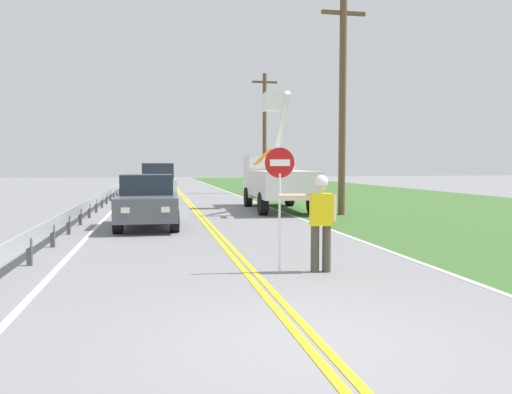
{
  "coord_description": "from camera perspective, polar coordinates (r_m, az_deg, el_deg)",
  "views": [
    {
      "loc": [
        -1.71,
        -5.37,
        2.01
      ],
      "look_at": [
        0.78,
        7.01,
        1.2
      ],
      "focal_mm": 35.13,
      "sensor_mm": 36.0,
      "label": 1
    }
  ],
  "objects": [
    {
      "name": "flagger_worker",
      "position": [
        9.43,
        7.35,
        -2.23
      ],
      "size": [
        1.08,
        0.29,
        1.83
      ],
      "color": "#474238",
      "rests_on": "ground"
    },
    {
      "name": "utility_pole_near",
      "position": [
        20.55,
        9.82,
        10.51
      ],
      "size": [
        1.8,
        0.28,
        8.59
      ],
      "color": "brown",
      "rests_on": "ground"
    },
    {
      "name": "utility_bucket_truck",
      "position": [
        22.71,
        2.27,
        2.15
      ],
      "size": [
        2.92,
        6.89,
        5.31
      ],
      "color": "silver",
      "rests_on": "ground"
    },
    {
      "name": "guardrail_left_shoulder",
      "position": [
        21.08,
        -18.11,
        -0.57
      ],
      "size": [
        0.1,
        32.0,
        0.71
      ],
      "color": "#9EA0A3",
      "rests_on": "ground"
    },
    {
      "name": "edge_line_left",
      "position": [
        25.52,
        -15.56,
        -0.98
      ],
      "size": [
        0.12,
        110.0,
        0.01
      ],
      "primitive_type": "cube",
      "color": "silver",
      "rests_on": "ground"
    },
    {
      "name": "oncoming_sedan_nearest",
      "position": [
        16.45,
        -12.29,
        -0.52
      ],
      "size": [
        1.94,
        4.12,
        1.7
      ],
      "color": "#4C5156",
      "rests_on": "ground"
    },
    {
      "name": "ground_plane",
      "position": [
        5.98,
        6.16,
        -15.97
      ],
      "size": [
        160.0,
        160.0,
        0.0
      ],
      "primitive_type": "plane",
      "color": "gray"
    },
    {
      "name": "oncoming_suv_second",
      "position": [
        27.78,
        -11.13,
        1.64
      ],
      "size": [
        1.95,
        4.62,
        2.1
      ],
      "color": "silver",
      "rests_on": "ground"
    },
    {
      "name": "utility_pole_mid",
      "position": [
        35.74,
        0.98,
        7.5
      ],
      "size": [
        1.8,
        0.28,
        8.44
      ],
      "color": "brown",
      "rests_on": "ground"
    },
    {
      "name": "edge_line_right",
      "position": [
        26.0,
        0.47,
        -0.76
      ],
      "size": [
        0.12,
        110.0,
        0.01
      ],
      "primitive_type": "cube",
      "color": "silver",
      "rests_on": "ground"
    },
    {
      "name": "centerline_yellow_left",
      "position": [
        25.5,
        -7.67,
        -0.88
      ],
      "size": [
        0.11,
        110.0,
        0.01
      ],
      "primitive_type": "cube",
      "color": "yellow",
      "rests_on": "ground"
    },
    {
      "name": "grass_verge_right",
      "position": [
        28.72,
        16.3,
        -0.49
      ],
      "size": [
        16.0,
        110.0,
        0.01
      ],
      "primitive_type": "cube",
      "color": "#3D662D",
      "rests_on": "ground"
    },
    {
      "name": "centerline_yellow_right",
      "position": [
        25.51,
        -7.27,
        -0.87
      ],
      "size": [
        0.11,
        110.0,
        0.01
      ],
      "primitive_type": "cube",
      "color": "yellow",
      "rests_on": "ground"
    },
    {
      "name": "stop_sign_paddle",
      "position": [
        9.26,
        2.71,
        1.8
      ],
      "size": [
        0.56,
        0.04,
        2.33
      ],
      "color": "silver",
      "rests_on": "ground"
    }
  ]
}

